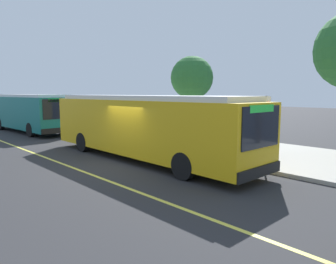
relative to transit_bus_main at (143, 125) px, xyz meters
name	(u,v)px	position (x,y,z in m)	size (l,w,h in m)	color
ground_plane	(131,164)	(0.36, -1.01, -1.62)	(120.00, 120.00, 0.00)	#2B2B2D
sidewalk_curb	(216,146)	(0.36, 4.99, -1.54)	(44.00, 6.40, 0.15)	#A8A399
lane_stripe_center	(85,172)	(0.36, -3.21, -1.61)	(36.00, 0.14, 0.01)	#E0D64C
transit_bus_main	(143,125)	(0.00, 0.00, 0.00)	(12.17, 2.67, 2.95)	gold
transit_bus_second	(29,111)	(-14.33, -0.07, 0.00)	(10.25, 2.96, 2.95)	#146B66
bus_shelter	(232,115)	(1.60, 4.70, 0.30)	(2.90, 1.60, 2.48)	#333338
waiting_bench	(237,140)	(2.01, 4.62, -0.99)	(1.60, 0.48, 0.95)	brown
route_sign_post	(265,120)	(4.71, 2.56, 0.34)	(0.44, 0.08, 2.80)	#333338
street_tree_downstreet	(192,78)	(-3.45, 7.08, 2.45)	(2.92, 2.92, 5.42)	brown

